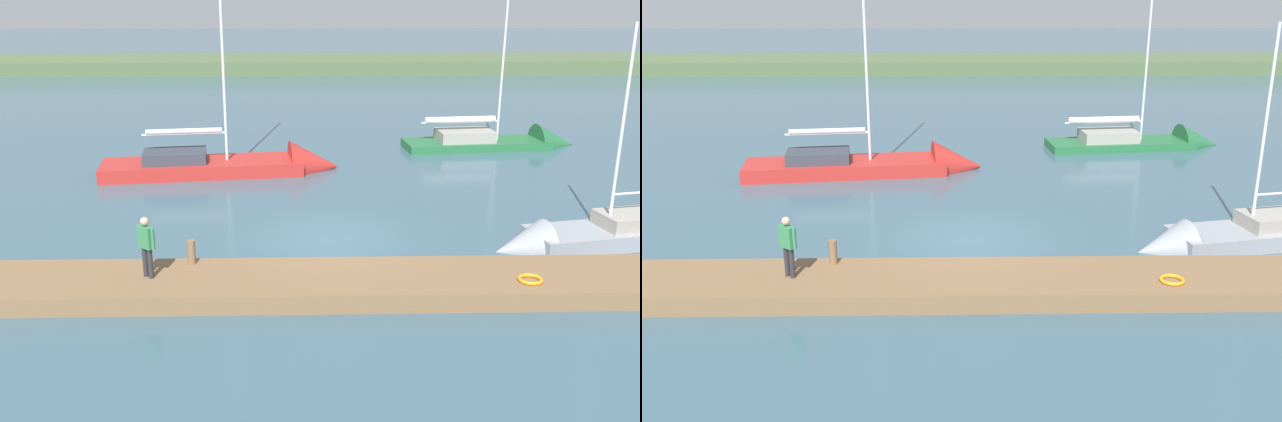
% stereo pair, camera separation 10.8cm
% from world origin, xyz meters
% --- Properties ---
extents(ground_plane, '(200.00, 200.00, 0.00)m').
position_xyz_m(ground_plane, '(0.00, 0.00, 0.00)').
color(ground_plane, '#385666').
extents(far_shoreline, '(180.00, 8.00, 2.40)m').
position_xyz_m(far_shoreline, '(0.00, -43.62, 0.00)').
color(far_shoreline, '#4C603D').
rests_on(far_shoreline, ground_plane).
extents(dock_pier, '(26.39, 2.59, 0.52)m').
position_xyz_m(dock_pier, '(0.00, 4.07, 0.26)').
color(dock_pier, brown).
rests_on(dock_pier, ground_plane).
extents(mooring_post_near, '(0.23, 0.23, 0.69)m').
position_xyz_m(mooring_post_near, '(3.96, 3.17, 0.87)').
color(mooring_post_near, brown).
rests_on(mooring_post_near, dock_pier).
extents(life_ring_buoy, '(0.66, 0.66, 0.10)m').
position_xyz_m(life_ring_buoy, '(-5.16, 4.59, 0.57)').
color(life_ring_buoy, orange).
rests_on(life_ring_buoy, dock_pier).
extents(sailboat_mid_channel, '(10.51, 3.63, 12.80)m').
position_xyz_m(sailboat_mid_channel, '(3.48, -8.39, 0.20)').
color(sailboat_mid_channel, '#B22823').
rests_on(sailboat_mid_channel, ground_plane).
extents(sailboat_behind_pier, '(8.92, 3.09, 9.99)m').
position_xyz_m(sailboat_behind_pier, '(-9.45, -12.90, 0.14)').
color(sailboat_behind_pier, '#236638').
rests_on(sailboat_behind_pier, ground_plane).
extents(sailboat_far_left, '(7.53, 3.24, 7.82)m').
position_xyz_m(sailboat_far_left, '(-8.35, 0.68, 0.10)').
color(sailboat_far_left, gray).
rests_on(sailboat_far_left, ground_plane).
extents(person_on_dock, '(0.52, 0.46, 1.69)m').
position_xyz_m(person_on_dock, '(4.97, 4.06, 1.50)').
color(person_on_dock, '#28282D').
rests_on(person_on_dock, dock_pier).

